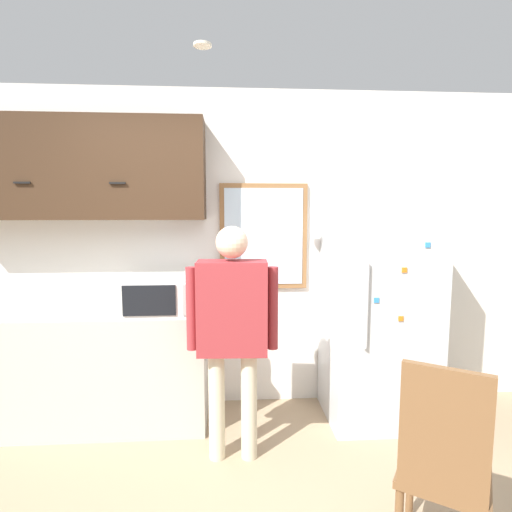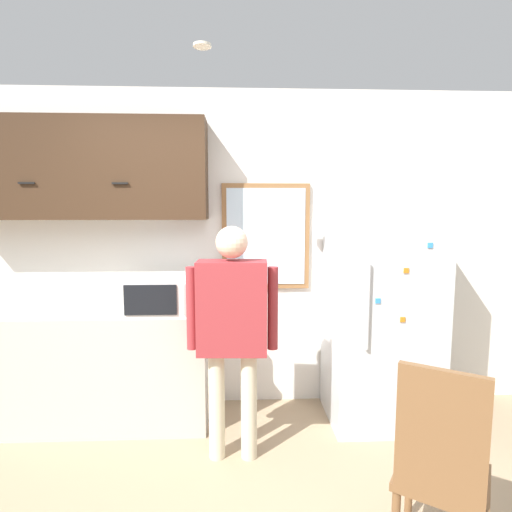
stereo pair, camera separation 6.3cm
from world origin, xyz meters
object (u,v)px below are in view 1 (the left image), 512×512
microwave (161,294)px  refrigerator (378,312)px  person (232,320)px  chair (444,461)px

microwave → refrigerator: bearing=0.7°
person → chair: person is taller
refrigerator → microwave: bearing=-179.3°
person → refrigerator: refrigerator is taller
microwave → refrigerator: refrigerator is taller
microwave → chair: microwave is taller
refrigerator → chair: 1.45m
microwave → person: 0.71m
microwave → chair: (1.52, -1.37, -0.52)m
person → refrigerator: (1.18, 0.48, -0.09)m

